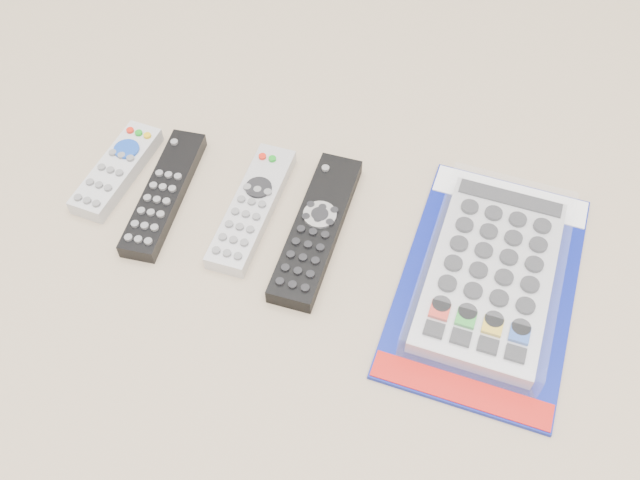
% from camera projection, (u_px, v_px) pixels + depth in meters
% --- Properties ---
extents(remote_small_grey, '(0.06, 0.14, 0.02)m').
position_uv_depth(remote_small_grey, '(117.00, 170.00, 0.83)').
color(remote_small_grey, '#B1B1B4').
rests_on(remote_small_grey, ground).
extents(remote_slim_black, '(0.04, 0.18, 0.02)m').
position_uv_depth(remote_slim_black, '(164.00, 193.00, 0.81)').
color(remote_slim_black, black).
rests_on(remote_slim_black, ground).
extents(remote_silver_dvd, '(0.06, 0.18, 0.02)m').
position_uv_depth(remote_silver_dvd, '(252.00, 207.00, 0.79)').
color(remote_silver_dvd, '#B9B9BE').
rests_on(remote_silver_dvd, ground).
extents(remote_large_black, '(0.06, 0.20, 0.02)m').
position_uv_depth(remote_large_black, '(317.00, 228.00, 0.78)').
color(remote_large_black, black).
rests_on(remote_large_black, ground).
extents(jumbo_remote_packaged, '(0.21, 0.31, 0.04)m').
position_uv_depth(jumbo_remote_packaged, '(491.00, 273.00, 0.73)').
color(jumbo_remote_packaged, navy).
rests_on(jumbo_remote_packaged, ground).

